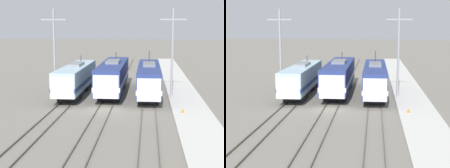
% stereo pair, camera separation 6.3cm
% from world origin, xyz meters
% --- Properties ---
extents(ground_plane, '(400.00, 400.00, 0.00)m').
position_xyz_m(ground_plane, '(0.00, 0.00, 0.00)').
color(ground_plane, slate).
extents(rail_pair_far_left, '(1.51, 120.00, 0.15)m').
position_xyz_m(rail_pair_far_left, '(-4.76, 0.00, 0.07)').
color(rail_pair_far_left, '#4C4238').
rests_on(rail_pair_far_left, ground_plane).
extents(rail_pair_center, '(1.51, 120.00, 0.15)m').
position_xyz_m(rail_pair_center, '(0.00, 0.00, 0.07)').
color(rail_pair_center, '#4C4238').
rests_on(rail_pair_center, ground_plane).
extents(rail_pair_far_right, '(1.51, 120.00, 0.15)m').
position_xyz_m(rail_pair_far_right, '(4.76, 0.00, 0.07)').
color(rail_pair_far_right, '#4C4238').
rests_on(rail_pair_far_right, ground_plane).
extents(locomotive_far_left, '(2.87, 16.50, 4.82)m').
position_xyz_m(locomotive_far_left, '(-4.76, 8.48, 2.12)').
color(locomotive_far_left, '#232326').
rests_on(locomotive_far_left, ground_plane).
extents(locomotive_center, '(3.14, 18.18, 5.18)m').
position_xyz_m(locomotive_center, '(0.00, 9.95, 2.26)').
color(locomotive_center, black).
rests_on(locomotive_center, ground_plane).
extents(locomotive_far_right, '(2.81, 17.47, 5.46)m').
position_xyz_m(locomotive_far_right, '(4.76, 8.44, 2.18)').
color(locomotive_far_right, black).
rests_on(locomotive_far_right, ground_plane).
extents(catenary_tower_left, '(3.10, 0.27, 11.00)m').
position_xyz_m(catenary_tower_left, '(-7.07, 6.79, 5.87)').
color(catenary_tower_left, gray).
rests_on(catenary_tower_left, ground_plane).
extents(catenary_tower_right, '(3.10, 0.27, 11.00)m').
position_xyz_m(catenary_tower_right, '(7.52, 6.79, 5.87)').
color(catenary_tower_right, gray).
rests_on(catenary_tower_right, ground_plane).
extents(platform, '(4.00, 120.00, 0.26)m').
position_xyz_m(platform, '(9.19, 0.00, 0.13)').
color(platform, beige).
rests_on(platform, ground_plane).
extents(traffic_cone, '(0.36, 0.36, 0.46)m').
position_xyz_m(traffic_cone, '(8.17, -1.61, 0.49)').
color(traffic_cone, orange).
rests_on(traffic_cone, platform).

